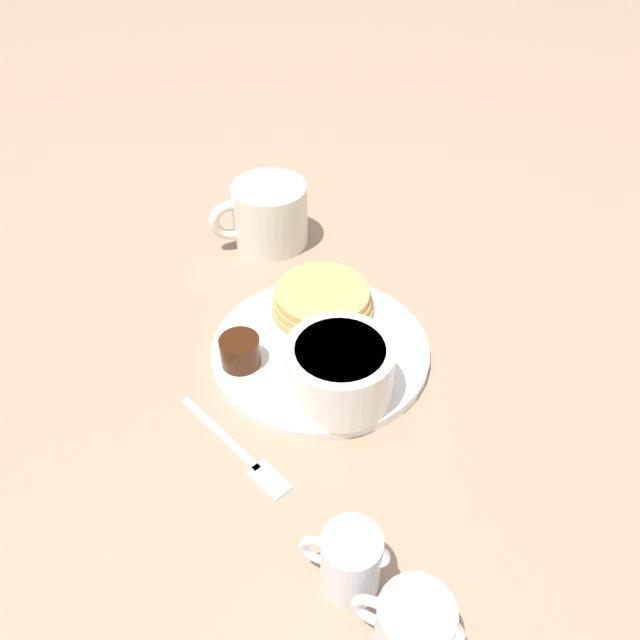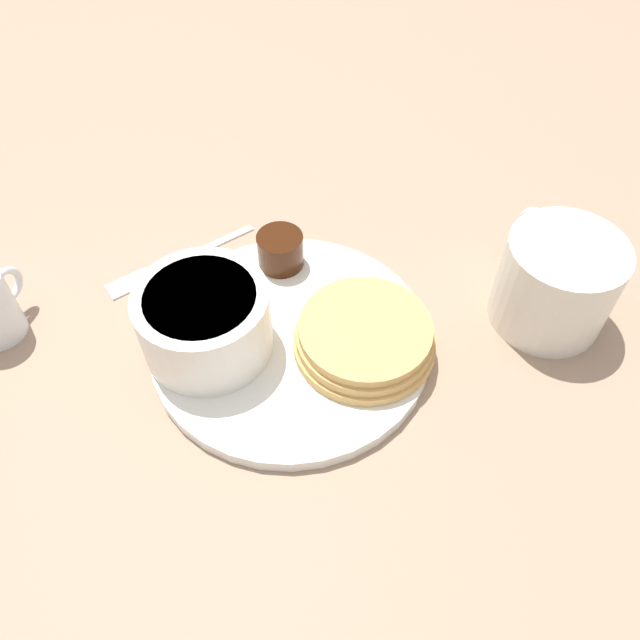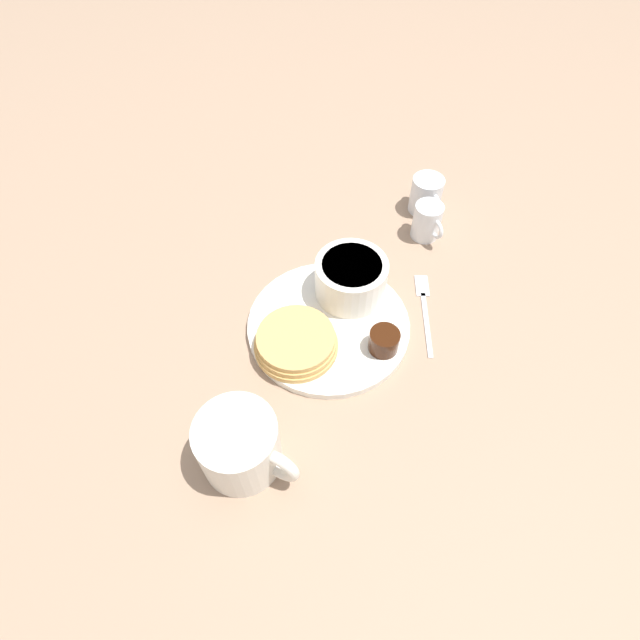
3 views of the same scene
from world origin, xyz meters
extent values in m
plane|color=#9E7F66|center=(0.00, 0.00, 0.00)|extent=(4.00, 4.00, 0.00)
cylinder|color=white|center=(0.00, 0.00, 0.01)|extent=(0.23, 0.23, 0.01)
cylinder|color=tan|center=(0.05, 0.03, 0.02)|extent=(0.12, 0.12, 0.01)
cylinder|color=tan|center=(0.05, 0.03, 0.03)|extent=(0.11, 0.11, 0.01)
cylinder|color=tan|center=(0.05, 0.03, 0.03)|extent=(0.11, 0.11, 0.01)
cylinder|color=white|center=(-0.04, -0.05, 0.04)|extent=(0.10, 0.10, 0.06)
cylinder|color=white|center=(-0.04, -0.05, 0.07)|extent=(0.09, 0.09, 0.01)
cylinder|color=#38190A|center=(-0.07, 0.05, 0.03)|extent=(0.04, 0.04, 0.03)
cylinder|color=white|center=(-0.06, -0.05, 0.02)|extent=(0.05, 0.05, 0.02)
sphere|color=white|center=(-0.06, -0.05, 0.04)|extent=(0.03, 0.03, 0.03)
cylinder|color=silver|center=(0.14, 0.17, 0.04)|extent=(0.10, 0.10, 0.08)
torus|color=silver|center=(0.10, 0.20, 0.04)|extent=(0.05, 0.04, 0.06)
cylinder|color=white|center=(-0.19, -0.16, 0.03)|extent=(0.05, 0.05, 0.06)
torus|color=white|center=(-0.20, -0.14, 0.03)|extent=(0.02, 0.03, 0.03)
cone|color=white|center=(-0.18, -0.18, 0.06)|extent=(0.02, 0.02, 0.01)
cylinder|color=white|center=(-0.21, -0.22, 0.03)|extent=(0.05, 0.05, 0.06)
torus|color=white|center=(-0.21, -0.19, 0.03)|extent=(0.01, 0.04, 0.04)
cone|color=white|center=(-0.20, -0.25, 0.06)|extent=(0.02, 0.02, 0.01)
cube|color=silver|center=(-0.14, 0.02, 0.00)|extent=(0.03, 0.11, 0.00)
cube|color=silver|center=(-0.16, -0.05, 0.00)|extent=(0.03, 0.04, 0.00)
camera|label=1|loc=(-0.39, -0.27, 0.48)|focal=35.00mm
camera|label=2|loc=(0.23, -0.21, 0.42)|focal=35.00mm
camera|label=3|loc=(0.08, 0.41, 0.59)|focal=28.00mm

